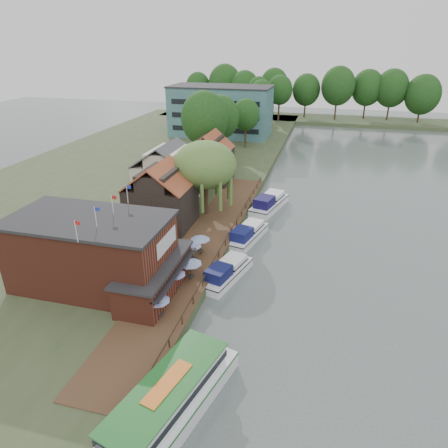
% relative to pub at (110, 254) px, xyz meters
% --- Properties ---
extents(ground, '(260.00, 260.00, 0.00)m').
position_rel_pub_xyz_m(ground, '(14.00, 1.00, -4.65)').
color(ground, '#495552').
rests_on(ground, ground).
extents(land_bank, '(50.00, 140.00, 1.00)m').
position_rel_pub_xyz_m(land_bank, '(-16.00, 36.00, -4.15)').
color(land_bank, '#384728').
rests_on(land_bank, ground).
extents(quay_deck, '(6.00, 50.00, 0.10)m').
position_rel_pub_xyz_m(quay_deck, '(6.00, 11.00, -3.60)').
color(quay_deck, '#47301E').
rests_on(quay_deck, land_bank).
extents(quay_rail, '(0.20, 49.00, 1.00)m').
position_rel_pub_xyz_m(quay_rail, '(8.70, 11.50, -3.15)').
color(quay_rail, black).
rests_on(quay_rail, land_bank).
extents(pub, '(20.00, 11.00, 7.30)m').
position_rel_pub_xyz_m(pub, '(0.00, 0.00, 0.00)').
color(pub, maroon).
rests_on(pub, land_bank).
extents(hotel_block, '(25.40, 12.40, 12.30)m').
position_rel_pub_xyz_m(hotel_block, '(-8.00, 71.00, 2.50)').
color(hotel_block, '#38666B').
rests_on(hotel_block, land_bank).
extents(cottage_a, '(8.60, 7.60, 8.50)m').
position_rel_pub_xyz_m(cottage_a, '(-1.00, 15.00, 0.60)').
color(cottage_a, black).
rests_on(cottage_a, land_bank).
extents(cottage_b, '(9.60, 8.60, 8.50)m').
position_rel_pub_xyz_m(cottage_b, '(-4.00, 25.00, 0.60)').
color(cottage_b, beige).
rests_on(cottage_b, land_bank).
extents(cottage_c, '(7.60, 7.60, 8.50)m').
position_rel_pub_xyz_m(cottage_c, '(0.00, 34.00, 0.60)').
color(cottage_c, black).
rests_on(cottage_c, land_bank).
extents(willow, '(8.60, 8.60, 10.43)m').
position_rel_pub_xyz_m(willow, '(3.50, 20.00, 1.56)').
color(willow, '#476B2D').
rests_on(willow, land_bank).
extents(umbrella_0, '(2.15, 2.15, 2.38)m').
position_rel_pub_xyz_m(umbrella_0, '(6.45, -3.73, -2.36)').
color(umbrella_0, navy).
rests_on(umbrella_0, quay_deck).
extents(umbrella_1, '(2.14, 2.14, 2.38)m').
position_rel_pub_xyz_m(umbrella_1, '(6.32, 0.65, -2.36)').
color(umbrella_1, navy).
rests_on(umbrella_1, quay_deck).
extents(umbrella_2, '(2.39, 2.39, 2.38)m').
position_rel_pub_xyz_m(umbrella_2, '(7.09, 3.01, -2.36)').
color(umbrella_2, navy).
rests_on(umbrella_2, quay_deck).
extents(umbrella_3, '(2.03, 2.03, 2.38)m').
position_rel_pub_xyz_m(umbrella_3, '(6.08, 6.63, -2.36)').
color(umbrella_3, navy).
rests_on(umbrella_3, quay_deck).
extents(umbrella_4, '(2.30, 2.30, 2.38)m').
position_rel_pub_xyz_m(umbrella_4, '(6.41, 8.43, -2.36)').
color(umbrella_4, navy).
rests_on(umbrella_4, quay_deck).
extents(cruiser_0, '(5.24, 9.64, 2.20)m').
position_rel_pub_xyz_m(cruiser_0, '(10.19, 5.71, -3.55)').
color(cruiser_0, white).
rests_on(cruiser_0, ground).
extents(cruiser_1, '(5.04, 9.81, 2.25)m').
position_rel_pub_xyz_m(cruiser_1, '(10.52, 15.28, -3.52)').
color(cruiser_1, white).
rests_on(cruiser_1, ground).
extents(cruiser_2, '(5.74, 10.82, 2.52)m').
position_rel_pub_xyz_m(cruiser_2, '(11.61, 26.47, -3.39)').
color(cruiser_2, white).
rests_on(cruiser_2, ground).
extents(tour_boat, '(7.55, 15.06, 3.17)m').
position_rel_pub_xyz_m(tour_boat, '(10.60, -12.91, -3.07)').
color(tour_boat, silver).
rests_on(tour_boat, ground).
extents(swan, '(0.44, 0.44, 0.44)m').
position_rel_pub_xyz_m(swan, '(9.50, -8.59, -4.43)').
color(swan, white).
rests_on(swan, ground).
extents(bank_tree_0, '(8.81, 8.81, 14.34)m').
position_rel_pub_xyz_m(bank_tree_0, '(-3.42, 42.26, 3.52)').
color(bank_tree_0, '#143811').
rests_on(bank_tree_0, land_bank).
extents(bank_tree_1, '(7.81, 7.81, 12.66)m').
position_rel_pub_xyz_m(bank_tree_1, '(-2.68, 50.59, 2.68)').
color(bank_tree_1, '#143811').
rests_on(bank_tree_1, land_bank).
extents(bank_tree_2, '(6.20, 6.20, 10.94)m').
position_rel_pub_xyz_m(bank_tree_2, '(0.84, 59.52, 1.82)').
color(bank_tree_2, '#143811').
rests_on(bank_tree_2, land_bank).
extents(bank_tree_3, '(6.51, 6.51, 13.27)m').
position_rel_pub_xyz_m(bank_tree_3, '(0.95, 78.98, 2.99)').
color(bank_tree_3, '#143811').
rests_on(bank_tree_3, land_bank).
extents(bank_tree_4, '(6.48, 6.48, 13.29)m').
position_rel_pub_xyz_m(bank_tree_4, '(-1.56, 89.00, 2.99)').
color(bank_tree_4, '#143811').
rests_on(bank_tree_4, land_bank).
extents(bank_tree_5, '(7.53, 7.53, 13.40)m').
position_rel_pub_xyz_m(bank_tree_5, '(3.83, 94.45, 3.05)').
color(bank_tree_5, '#143811').
rests_on(bank_tree_5, land_bank).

